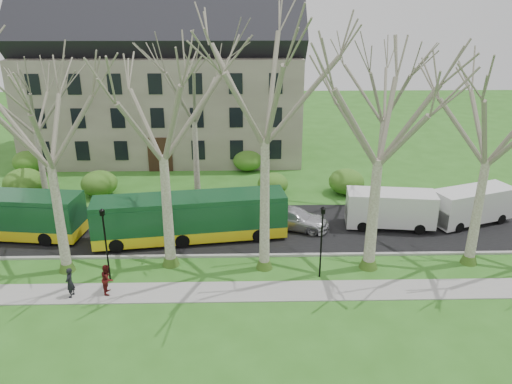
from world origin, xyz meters
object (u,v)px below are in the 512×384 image
bus_follow (191,217)px  van_a (390,210)px  pedestrian_b (107,279)px  pedestrian_a (70,282)px  van_b (472,206)px  sedan (293,218)px

bus_follow → van_a: size_ratio=2.09×
van_a → pedestrian_b: (-17.44, -7.89, -0.45)m
pedestrian_a → bus_follow: bearing=145.9°
van_b → pedestrian_a: (-25.32, -8.80, -0.43)m
pedestrian_b → van_a: bearing=-71.9°
sedan → pedestrian_b: (-10.77, -7.94, 0.12)m
bus_follow → sedan: size_ratio=2.51×
bus_follow → pedestrian_a: 8.90m
sedan → van_b: size_ratio=0.85×
bus_follow → van_b: bus_follow is taller
van_a → pedestrian_b: van_a is taller
pedestrian_a → sedan: bearing=129.7°
van_a → pedestrian_a: size_ratio=3.52×
bus_follow → van_b: bearing=-1.8°
bus_follow → pedestrian_b: bearing=-129.0°
bus_follow → pedestrian_b: size_ratio=7.38×
van_a → pedestrian_a: van_a is taller
bus_follow → van_a: bus_follow is taller
sedan → van_b: 12.67m
sedan → van_b: (12.65, 0.53, 0.55)m
bus_follow → van_b: (19.55, 2.07, -0.28)m
van_a → pedestrian_a: 21.03m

